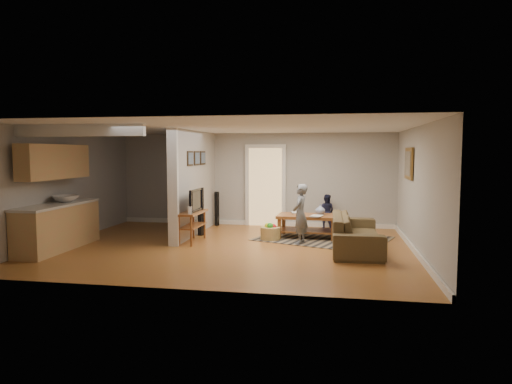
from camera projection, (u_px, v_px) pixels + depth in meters
ground at (230, 247)px, 9.58m from camera, size 7.50×7.50×0.00m
room_shell at (187, 176)px, 10.05m from camera, size 7.54×6.02×2.52m
area_rug at (323, 239)px, 10.51m from camera, size 3.33×2.89×0.01m
sofa at (356, 249)px, 9.36m from camera, size 0.98×2.45×0.71m
coffee_table at (308, 220)px, 10.62m from camera, size 1.41×0.86×0.81m
tv_console at (193, 214)px, 10.07m from camera, size 0.43×1.10×0.94m
speaker_left at (201, 213)px, 10.88m from camera, size 0.14×0.14×1.09m
speaker_right at (217, 209)px, 12.36m from camera, size 0.12×0.12×0.93m
toy_basket at (270, 233)px, 10.36m from camera, size 0.45×0.45×0.40m
child at (300, 244)px, 9.95m from camera, size 0.40×0.53×1.31m
toddler at (326, 229)px, 11.90m from camera, size 0.52×0.45×0.90m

